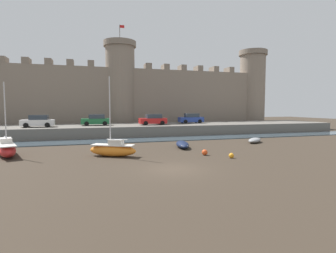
# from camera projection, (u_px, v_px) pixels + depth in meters

# --- Properties ---
(ground_plane) EXTENTS (160.00, 160.00, 0.00)m
(ground_plane) POSITION_uv_depth(u_px,v_px,m) (173.00, 169.00, 17.82)
(ground_plane) COLOR #382D23
(water_channel) EXTENTS (80.00, 4.50, 0.10)m
(water_channel) POSITION_uv_depth(u_px,v_px,m) (135.00, 140.00, 33.24)
(water_channel) COLOR #3D4C56
(water_channel) RESTS_ON ground
(quay_road) EXTENTS (68.12, 10.00, 1.55)m
(quay_road) POSITION_uv_depth(u_px,v_px,m) (128.00, 130.00, 40.12)
(quay_road) COLOR #666059
(quay_road) RESTS_ON ground
(castle) EXTENTS (62.00, 5.88, 19.19)m
(castle) POSITION_uv_depth(u_px,v_px,m) (121.00, 93.00, 48.43)
(castle) COLOR gray
(castle) RESTS_ON ground
(rowboat_foreground_right) EXTENTS (1.95, 3.98, 0.67)m
(rowboat_foreground_right) POSITION_uv_depth(u_px,v_px,m) (182.00, 144.00, 27.29)
(rowboat_foreground_right) COLOR #141E3D
(rowboat_foreground_right) RESTS_ON ground
(rowboat_near_channel_right) EXTENTS (3.07, 2.80, 0.58)m
(rowboat_near_channel_right) POSITION_uv_depth(u_px,v_px,m) (255.00, 140.00, 31.13)
(rowboat_near_channel_right) COLOR gray
(rowboat_near_channel_right) RESTS_ON ground
(sailboat_midflat_centre) EXTENTS (4.26, 3.08, 6.81)m
(sailboat_midflat_centre) POSITION_uv_depth(u_px,v_px,m) (113.00, 149.00, 22.43)
(sailboat_midflat_centre) COLOR orange
(sailboat_midflat_centre) RESTS_ON ground
(sailboat_near_channel_left) EXTENTS (2.94, 5.11, 6.34)m
(sailboat_near_channel_left) POSITION_uv_depth(u_px,v_px,m) (6.00, 149.00, 22.50)
(sailboat_near_channel_left) COLOR red
(sailboat_near_channel_left) RESTS_ON ground
(mooring_buoy_near_channel) EXTENTS (0.42, 0.42, 0.42)m
(mooring_buoy_near_channel) POSITION_uv_depth(u_px,v_px,m) (231.00, 156.00, 21.69)
(mooring_buoy_near_channel) COLOR orange
(mooring_buoy_near_channel) RESTS_ON ground
(mooring_buoy_off_centre) EXTENTS (0.51, 0.51, 0.51)m
(mooring_buoy_off_centre) POSITION_uv_depth(u_px,v_px,m) (205.00, 152.00, 22.99)
(mooring_buoy_off_centre) COLOR #E04C1E
(mooring_buoy_off_centre) RESTS_ON ground
(car_quay_east) EXTENTS (4.11, 1.90, 1.62)m
(car_quay_east) POSITION_uv_depth(u_px,v_px,m) (96.00, 120.00, 38.47)
(car_quay_east) COLOR #1E6638
(car_quay_east) RESTS_ON quay_road
(car_quay_centre_east) EXTENTS (4.11, 1.90, 1.62)m
(car_quay_centre_east) POSITION_uv_depth(u_px,v_px,m) (191.00, 118.00, 43.87)
(car_quay_centre_east) COLOR #263F99
(car_quay_centre_east) RESTS_ON quay_road
(car_quay_west) EXTENTS (4.11, 1.90, 1.62)m
(car_quay_west) POSITION_uv_depth(u_px,v_px,m) (153.00, 120.00, 39.69)
(car_quay_west) COLOR red
(car_quay_west) RESTS_ON quay_road
(car_quay_centre_west) EXTENTS (4.11, 1.90, 1.62)m
(car_quay_centre_west) POSITION_uv_depth(u_px,v_px,m) (38.00, 121.00, 35.04)
(car_quay_centre_west) COLOR silver
(car_quay_centre_west) RESTS_ON quay_road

